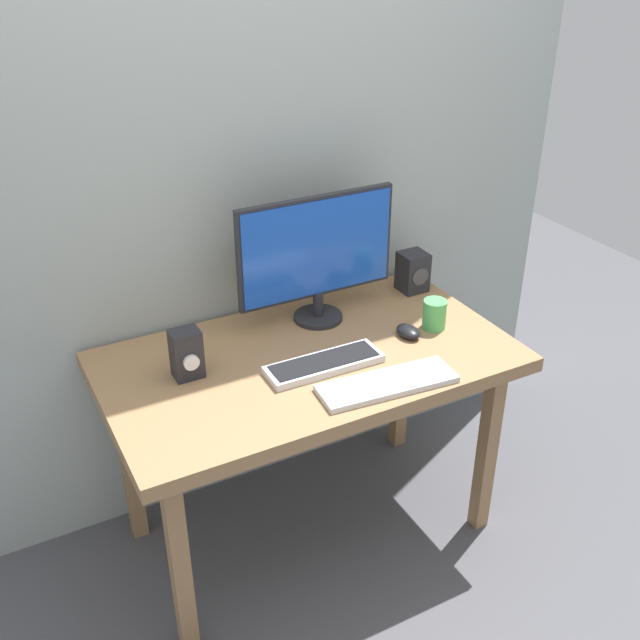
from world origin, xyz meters
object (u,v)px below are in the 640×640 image
object	(u,v)px
speaker_right	(413,272)
audio_controller	(187,354)
keyboard_primary	(324,364)
coffee_mug	(434,314)
keyboard_secondary	(387,383)
mouse	(408,331)
desk	(309,376)
monitor	(317,253)

from	to	relation	value
speaker_right	audio_controller	distance (m)	0.96
keyboard_primary	coffee_mug	size ratio (longest dim) A/B	3.66
keyboard_secondary	mouse	bearing A→B (deg)	44.52
mouse	speaker_right	distance (m)	0.36
mouse	audio_controller	distance (m)	0.75
keyboard_secondary	speaker_right	xyz separation A→B (m)	(0.43, 0.51, 0.06)
desk	keyboard_primary	world-z (taller)	keyboard_primary
mouse	audio_controller	world-z (taller)	audio_controller
keyboard_primary	monitor	bearing A→B (deg)	66.11
monitor	audio_controller	world-z (taller)	monitor
audio_controller	mouse	bearing A→B (deg)	-8.98
coffee_mug	keyboard_primary	bearing A→B (deg)	-174.15
keyboard_primary	speaker_right	size ratio (longest dim) A/B	2.53
desk	keyboard_secondary	world-z (taller)	keyboard_secondary
monitor	audio_controller	size ratio (longest dim) A/B	3.62
speaker_right	monitor	bearing A→B (deg)	-176.42
keyboard_secondary	speaker_right	world-z (taller)	speaker_right
desk	keyboard_primary	bearing A→B (deg)	-83.22
keyboard_primary	mouse	xyz separation A→B (m)	(0.34, 0.04, 0.00)
mouse	coffee_mug	xyz separation A→B (m)	(0.11, 0.01, 0.03)
keyboard_secondary	mouse	xyz separation A→B (m)	(0.22, 0.22, 0.01)
desk	keyboard_secondary	xyz separation A→B (m)	(0.13, -0.27, 0.09)
coffee_mug	keyboard_secondary	bearing A→B (deg)	-145.66
desk	keyboard_primary	size ratio (longest dim) A/B	3.49
monitor	coffee_mug	xyz separation A→B (m)	(0.32, -0.25, -0.20)
monitor	mouse	bearing A→B (deg)	-50.69
desk	keyboard_secondary	bearing A→B (deg)	-64.42
keyboard_primary	mouse	world-z (taller)	mouse
desk	mouse	world-z (taller)	mouse
keyboard_primary	desk	bearing A→B (deg)	96.78
speaker_right	coffee_mug	world-z (taller)	speaker_right
keyboard_primary	speaker_right	bearing A→B (deg)	30.39
audio_controller	coffee_mug	size ratio (longest dim) A/B	1.53
audio_controller	speaker_right	bearing A→B (deg)	10.13
desk	audio_controller	xyz separation A→B (m)	(-0.38, 0.07, 0.16)
speaker_right	audio_controller	xyz separation A→B (m)	(-0.95, -0.17, 0.00)
desk	speaker_right	distance (m)	0.63
monitor	keyboard_secondary	bearing A→B (deg)	-91.54
keyboard_secondary	audio_controller	distance (m)	0.62
desk	monitor	bearing A→B (deg)	55.89
mouse	keyboard_primary	bearing A→B (deg)	-177.56
coffee_mug	speaker_right	bearing A→B (deg)	70.56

